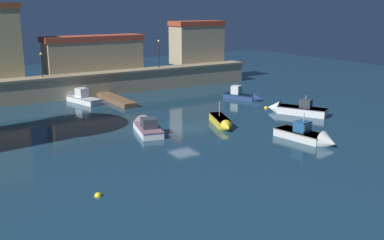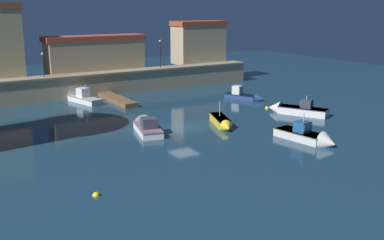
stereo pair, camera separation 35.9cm
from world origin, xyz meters
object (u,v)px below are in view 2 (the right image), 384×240
quay_lamp_1 (160,49)px  moored_boat_0 (295,109)px  moored_boat_6 (222,122)px  moored_boat_4 (146,126)px  moored_boat_2 (80,98)px  moored_boat_3 (309,137)px  mooring_buoy_0 (267,108)px  mooring_buoy_1 (96,196)px  moored_boat_1 (246,96)px  quay_lamp_0 (43,60)px

quay_lamp_1 → moored_boat_0: bearing=-77.2°
moored_boat_6 → moored_boat_4: bearing=-88.2°
moored_boat_0 → moored_boat_2: moored_boat_2 is taller
moored_boat_0 → moored_boat_3: size_ratio=1.09×
moored_boat_0 → moored_boat_6: moored_boat_6 is taller
mooring_buoy_0 → quay_lamp_1: bearing=103.0°
moored_boat_3 → mooring_buoy_1: (-19.89, -1.27, -0.47)m
moored_boat_4 → moored_boat_6: moored_boat_6 is taller
moored_boat_1 → moored_boat_3: size_ratio=0.89×
moored_boat_0 → moored_boat_3: (-6.49, -8.43, -0.03)m
moored_boat_1 → moored_boat_3: (-6.92, -17.51, 0.03)m
mooring_buoy_0 → mooring_buoy_1: bearing=-152.4°
moored_boat_1 → mooring_buoy_1: moored_boat_1 is taller
moored_boat_2 → moored_boat_4: size_ratio=1.06×
mooring_buoy_0 → mooring_buoy_1: mooring_buoy_0 is taller
quay_lamp_0 → moored_boat_2: size_ratio=0.44×
quay_lamp_0 → moored_boat_3: quay_lamp_0 is taller
quay_lamp_1 → moored_boat_1: 14.66m
moored_boat_1 → moored_boat_2: size_ratio=0.81×
moored_boat_3 → moored_boat_6: 8.96m
quay_lamp_1 → moored_boat_3: bearing=-93.0°
mooring_buoy_1 → moored_boat_4: bearing=51.9°
moored_boat_0 → moored_boat_1: 9.09m
quay_lamp_0 → moored_boat_4: size_ratio=0.46×
quay_lamp_1 → moored_boat_4: bearing=-121.8°
moored_boat_2 → moored_boat_4: moored_boat_2 is taller
quay_lamp_1 → mooring_buoy_0: quay_lamp_1 is taller
quay_lamp_0 → mooring_buoy_0: bearing=-41.5°
moored_boat_0 → moored_boat_3: 10.64m
quay_lamp_0 → moored_boat_1: quay_lamp_0 is taller
moored_boat_1 → moored_boat_4: (-17.35, -6.69, 0.01)m
quay_lamp_0 → moored_boat_2: (3.49, -2.84, -4.51)m
quay_lamp_1 → moored_boat_0: quay_lamp_1 is taller
mooring_buoy_1 → moored_boat_3: bearing=3.6°
mooring_buoy_0 → moored_boat_3: bearing=-115.3°
moored_boat_1 → moored_boat_2: moored_boat_2 is taller
moored_boat_1 → mooring_buoy_0: size_ratio=11.32×
moored_boat_3 → mooring_buoy_1: 19.94m
moored_boat_1 → moored_boat_4: size_ratio=0.86×
moored_boat_3 → moored_boat_1: bearing=151.1°
moored_boat_4 → mooring_buoy_0: bearing=-70.7°
quay_lamp_1 → mooring_buoy_1: size_ratio=8.07×
moored_boat_4 → moored_boat_1: bearing=-54.1°
quay_lamp_0 → mooring_buoy_0: size_ratio=6.13×
moored_boat_0 → moored_boat_4: (-16.91, 2.38, -0.04)m
moored_boat_1 → moored_boat_4: 18.60m
moored_boat_4 → mooring_buoy_1: size_ratio=13.28×
moored_boat_0 → moored_boat_2: 25.88m
moored_boat_2 → moored_boat_6: size_ratio=1.22×
mooring_buoy_0 → moored_boat_1: bearing=77.4°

